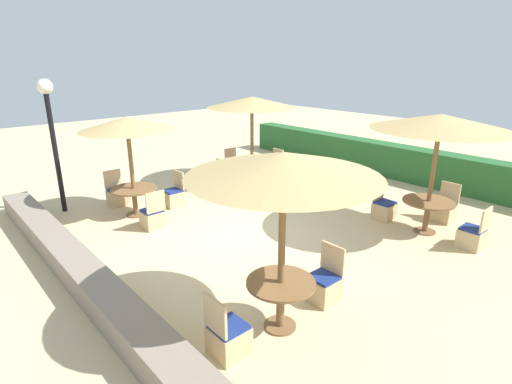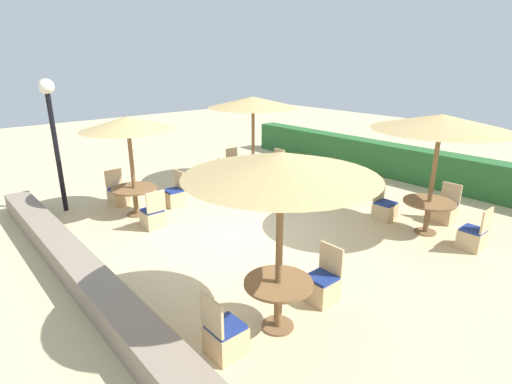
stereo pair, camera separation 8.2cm
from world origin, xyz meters
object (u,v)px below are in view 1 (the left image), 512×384
patio_chair_back_left_east (272,181)px  parasol_back_right (440,122)px  patio_chair_front_right_north (324,285)px  patio_chair_back_right_west (384,209)px  lamp_post (50,120)px  patio_chair_back_left_west (234,169)px  parasol_back_left (252,102)px  patio_chair_front_left_north (174,196)px  patio_chair_front_left_east (153,217)px  patio_chair_back_right_north (444,211)px  round_table_front_right (281,292)px  patio_chair_front_right_south (228,337)px  round_table_back_right (428,207)px  patio_chair_front_left_west (117,195)px  patio_chair_back_right_east (472,236)px  patio_chair_back_left_north (274,170)px  round_table_back_left (252,165)px  round_table_front_left (134,194)px  patio_chair_back_left_south (227,180)px  parasol_front_left (127,124)px  parasol_front_right (284,165)px

patio_chair_back_left_east → parasol_back_right: 5.10m
patio_chair_front_right_north → patio_chair_back_right_west: (-1.27, 3.85, 0.00)m
lamp_post → patio_chair_back_left_west: (0.40, 5.31, -2.09)m
parasol_back_left → patio_chair_front_left_north: (0.22, -2.97, -2.25)m
patio_chair_front_left_east → patio_chair_back_right_north: same height
round_table_front_right → patio_chair_front_right_south: 0.98m
patio_chair_back_left_east → round_table_back_right: (4.56, 0.46, 0.34)m
patio_chair_front_left_north → patio_chair_back_left_east: bearing=-104.0°
lamp_post → patio_chair_front_left_north: (1.55, 2.33, -2.09)m
lamp_post → patio_chair_front_right_north: bearing=15.0°
round_table_front_right → round_table_back_right: 4.88m
patio_chair_front_left_west → round_table_front_right: patio_chair_front_left_west is taller
patio_chair_back_right_east → round_table_back_right: bearing=87.1°
patio_chair_back_right_east → patio_chair_back_left_north: bearing=85.2°
patio_chair_front_left_north → patio_chair_front_left_east: size_ratio=1.00×
patio_chair_front_left_west → patio_chair_back_right_north: bearing=130.8°
round_table_back_left → patio_chair_front_left_west: bearing=-102.0°
round_table_front_right → patio_chair_front_right_north: size_ratio=1.07×
patio_chair_back_left_east → patio_chair_front_left_north: (-0.74, -2.95, 0.00)m
patio_chair_front_right_north → round_table_front_left: bearing=6.4°
patio_chair_back_left_south → patio_chair_front_left_east: same height
patio_chair_back_left_south → patio_chair_back_left_west: (-0.90, 1.00, 0.00)m
patio_chair_back_left_south → round_table_front_left: (0.20, -3.06, 0.31)m
patio_chair_front_left_east → patio_chair_back_right_east: bearing=-50.1°
parasol_back_left → round_table_back_left: 1.95m
parasol_front_left → round_table_back_left: bearing=92.4°
parasol_back_left → round_table_back_right: bearing=4.5°
patio_chair_front_right_south → patio_chair_front_right_north: bearing=89.1°
patio_chair_front_left_north → patio_chair_front_left_west: (-1.08, -1.10, 0.00)m
lamp_post → patio_chair_front_left_east: bearing=25.7°
round_table_back_right → patio_chair_back_right_north: patio_chair_back_right_north is taller
patio_chair_front_left_north → patio_chair_back_left_south: bearing=-82.7°
patio_chair_front_left_north → patio_chair_front_right_north: size_ratio=1.00×
patio_chair_front_left_west → parasol_front_right: parasol_front_right is taller
parasol_back_left → patio_chair_front_left_east: size_ratio=2.93×
patio_chair_back_left_east → round_table_front_right: size_ratio=0.93×
patio_chair_back_left_south → patio_chair_back_right_east: size_ratio=1.00×
patio_chair_back_left_north → parasol_front_left: 5.37m
lamp_post → round_table_front_left: lamp_post is taller
patio_chair_back_left_south → patio_chair_back_right_east: 6.72m
patio_chair_front_right_north → patio_chair_back_right_west: same height
patio_chair_front_left_west → patio_chair_back_right_west: 6.96m
lamp_post → patio_chair_front_left_west: bearing=69.3°
patio_chair_front_left_north → round_table_front_right: bearing=165.1°
patio_chair_front_right_north → patio_chair_back_left_east: bearing=-35.5°
patio_chair_front_left_north → round_table_back_right: 6.31m
lamp_post → round_table_front_left: (1.50, 1.26, -1.78)m
patio_chair_back_left_south → round_table_front_right: bearing=-30.9°
patio_chair_front_left_west → round_table_front_left: bearing=91.6°
lamp_post → patio_chair_front_right_south: bearing=-0.5°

